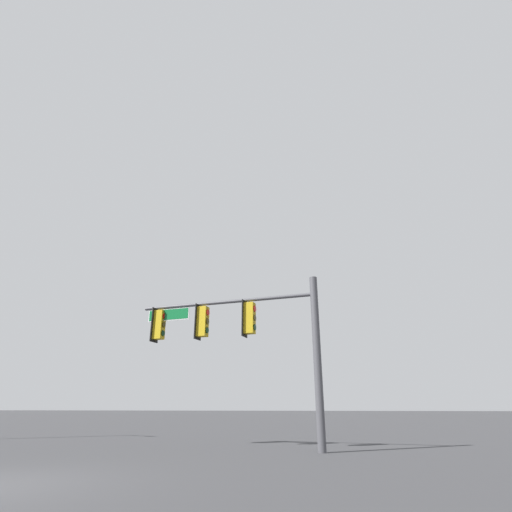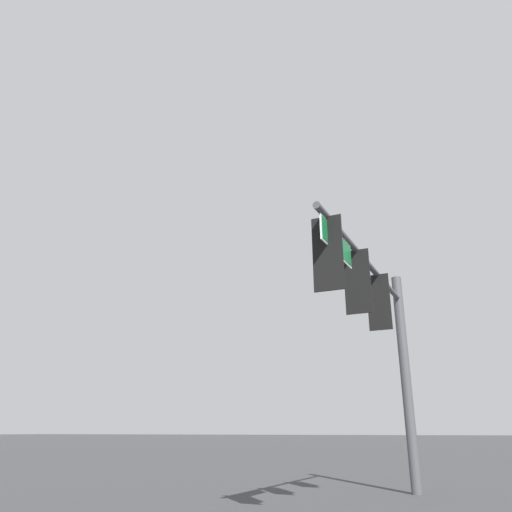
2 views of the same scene
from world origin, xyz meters
name	(u,v)px [view 1 (image 1 of 2)]	position (x,y,z in m)	size (l,w,h in m)	color
signal_pole_near	(243,332)	(-2.71, -7.36, 3.78)	(6.83, 0.96, 5.52)	#47474C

